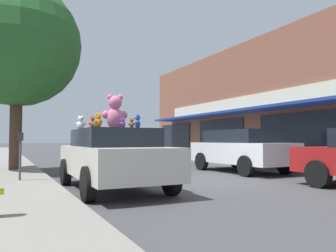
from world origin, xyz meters
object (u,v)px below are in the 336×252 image
at_px(teddy_bear_giant, 115,112).
at_px(teddy_bear_white, 81,123).
at_px(teddy_bear_blue, 137,122).
at_px(teddy_bear_purple, 123,123).
at_px(teddy_bear_green, 97,122).
at_px(street_tree, 17,44).
at_px(teddy_bear_cream, 123,125).
at_px(parking_meter, 20,150).
at_px(plush_art_car, 113,157).
at_px(teddy_bear_black, 120,124).
at_px(parked_car_far_center, 240,149).
at_px(teddy_bear_red, 93,123).
at_px(teddy_bear_brown, 132,123).
at_px(teddy_bear_orange, 98,120).

xyz_separation_m(teddy_bear_giant, teddy_bear_white, (-0.72, 0.58, -0.25)).
bearing_deg(teddy_bear_blue, teddy_bear_purple, -30.97).
distance_m(teddy_bear_white, teddy_bear_green, 1.16).
bearing_deg(teddy_bear_purple, teddy_bear_white, -102.09).
xyz_separation_m(teddy_bear_giant, street_tree, (-2.08, 5.41, 2.87)).
bearing_deg(teddy_bear_cream, parking_meter, -67.89).
xyz_separation_m(plush_art_car, teddy_bear_black, (0.42, 0.77, 0.85)).
height_order(teddy_bear_purple, street_tree, street_tree).
bearing_deg(parked_car_far_center, teddy_bear_white, -167.27).
distance_m(teddy_bear_giant, teddy_bear_red, 0.66).
relative_size(teddy_bear_brown, teddy_bear_purple, 1.05).
bearing_deg(parking_meter, teddy_bear_green, -57.16).
bearing_deg(street_tree, parking_meter, -89.85).
bearing_deg(teddy_bear_red, street_tree, -49.42).
xyz_separation_m(parked_car_far_center, street_tree, (-7.66, 3.41, 3.90)).
relative_size(teddy_bear_green, teddy_bear_purple, 1.24).
bearing_deg(teddy_bear_cream, teddy_bear_orange, 15.46).
bearing_deg(teddy_bear_black, teddy_bear_purple, 4.84).
distance_m(teddy_bear_brown, parked_car_far_center, 6.30).
bearing_deg(parked_car_far_center, parking_meter, -177.68).
distance_m(plush_art_car, teddy_bear_blue, 1.16).
bearing_deg(teddy_bear_cream, teddy_bear_brown, 41.05).
relative_size(plush_art_car, teddy_bear_purple, 19.90).
bearing_deg(teddy_bear_giant, teddy_bear_purple, 94.29).
relative_size(teddy_bear_cream, street_tree, 0.04).
height_order(plush_art_car, teddy_bear_black, teddy_bear_black).
relative_size(teddy_bear_orange, teddy_bear_blue, 0.95).
height_order(teddy_bear_white, teddy_bear_brown, teddy_bear_white).
distance_m(teddy_bear_cream, parked_car_far_center, 5.56).
xyz_separation_m(teddy_bear_black, parked_car_far_center, (5.22, 1.34, -0.78)).
height_order(teddy_bear_red, teddy_bear_black, teddy_bear_black).
bearing_deg(teddy_bear_green, parked_car_far_center, -139.32).
xyz_separation_m(teddy_bear_white, teddy_bear_purple, (0.55, -1.70, -0.07)).
height_order(teddy_bear_blue, parked_car_far_center, teddy_bear_blue).
height_order(teddy_bear_green, parked_car_far_center, teddy_bear_green).
xyz_separation_m(teddy_bear_giant, parked_car_far_center, (5.57, 2.00, -1.03)).
distance_m(teddy_bear_green, teddy_bear_blue, 0.92).
bearing_deg(teddy_bear_blue, teddy_bear_white, -117.59).
distance_m(teddy_bear_purple, parking_meter, 3.45).
bearing_deg(teddy_bear_orange, teddy_bear_brown, 159.11).
bearing_deg(teddy_bear_red, teddy_bear_black, -113.68).
distance_m(teddy_bear_brown, teddy_bear_purple, 0.27).
relative_size(teddy_bear_brown, parking_meter, 0.18).
distance_m(teddy_bear_red, teddy_bear_black, 1.23).
distance_m(plush_art_car, street_tree, 7.09).
height_order(teddy_bear_brown, parked_car_far_center, teddy_bear_brown).
height_order(teddy_bear_cream, street_tree, street_tree).
xyz_separation_m(teddy_bear_purple, teddy_bear_blue, (0.44, 0.27, 0.05)).
bearing_deg(teddy_bear_purple, parking_meter, -85.96).
height_order(teddy_bear_cream, parking_meter, teddy_bear_cream).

